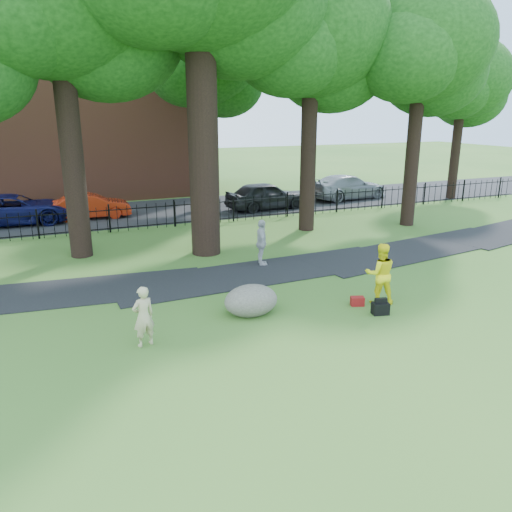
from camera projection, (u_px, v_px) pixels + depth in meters
name	position (u px, v px, depth m)	size (l,w,h in m)	color
ground	(286.00, 320.00, 13.29)	(120.00, 120.00, 0.00)	#356523
footpath	(262.00, 273.00, 17.11)	(36.00, 2.60, 0.03)	black
street	(157.00, 211.00, 27.43)	(80.00, 7.00, 0.02)	black
iron_fence	(174.00, 214.00, 23.72)	(44.00, 0.04, 1.20)	black
brick_building	(61.00, 99.00, 31.31)	(18.00, 8.00, 12.00)	brown
tree_row	(202.00, 32.00, 18.61)	(26.82, 7.96, 12.42)	black
woman	(143.00, 316.00, 11.64)	(0.54, 0.35, 1.48)	#C1B285
man	(380.00, 274.00, 14.20)	(0.87, 0.67, 1.78)	#FFEF15
pedestrian	(262.00, 243.00, 17.70)	(0.98, 0.41, 1.67)	#B3B2B7
boulder	(251.00, 299.00, 13.57)	(1.49, 1.13, 0.87)	#5C574D
backpack	(380.00, 308.00, 13.60)	(0.44, 0.28, 0.33)	black
red_bag	(357.00, 301.00, 14.22)	(0.37, 0.24, 0.26)	maroon
red_sedan	(91.00, 206.00, 25.48)	(1.37, 3.93, 1.30)	#B1250D
navy_van	(15.00, 210.00, 24.15)	(2.43, 5.27, 1.47)	#0D1043
grey_car	(266.00, 196.00, 27.83)	(1.83, 4.56, 1.55)	black
silver_car	(347.00, 187.00, 31.04)	(2.12, 5.21, 1.51)	gray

